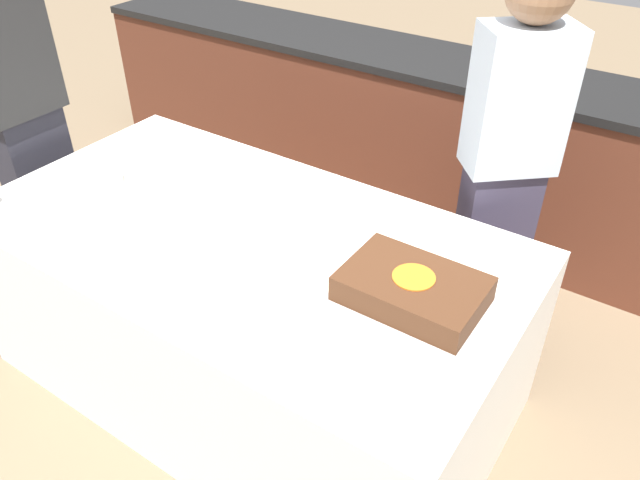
# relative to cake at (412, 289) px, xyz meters

# --- Properties ---
(ground_plane) EXTENTS (14.00, 14.00, 0.00)m
(ground_plane) POSITION_rel_cake_xyz_m (-0.67, -0.01, -0.81)
(ground_plane) COLOR #7A664C
(back_counter) EXTENTS (4.40, 0.58, 0.92)m
(back_counter) POSITION_rel_cake_xyz_m (-0.67, 1.60, -0.35)
(back_counter) COLOR #5B2D1E
(back_counter) RESTS_ON ground_plane
(dining_table) EXTENTS (2.00, 1.07, 0.76)m
(dining_table) POSITION_rel_cake_xyz_m (-0.67, -0.01, -0.43)
(dining_table) COLOR white
(dining_table) RESTS_ON ground_plane
(cake) EXTENTS (0.46, 0.33, 0.09)m
(cake) POSITION_rel_cake_xyz_m (0.00, 0.00, 0.00)
(cake) COLOR #B7B2AD
(cake) RESTS_ON dining_table
(plate_stack) EXTENTS (0.21, 0.21, 0.06)m
(plate_stack) POSITION_rel_cake_xyz_m (-1.36, -0.09, -0.01)
(plate_stack) COLOR white
(plate_stack) RESTS_ON dining_table
(side_plate_near_cake) EXTENTS (0.17, 0.17, 0.00)m
(side_plate_near_cake) POSITION_rel_cake_xyz_m (0.04, 0.28, -0.04)
(side_plate_near_cake) COLOR white
(side_plate_near_cake) RESTS_ON dining_table
(utensil_pile) EXTENTS (0.14, 0.10, 0.02)m
(utensil_pile) POSITION_rel_cake_xyz_m (-0.64, -0.44, -0.04)
(utensil_pile) COLOR white
(utensil_pile) RESTS_ON dining_table
(person_cutting_cake) EXTENTS (0.37, 0.36, 1.64)m
(person_cutting_cake) POSITION_rel_cake_xyz_m (0.00, 0.75, 0.07)
(person_cutting_cake) COLOR #383347
(person_cutting_cake) RESTS_ON ground_plane
(person_seated_left) EXTENTS (0.22, 0.35, 1.67)m
(person_seated_left) POSITION_rel_cake_xyz_m (-1.89, -0.01, 0.08)
(person_seated_left) COLOR #282833
(person_seated_left) RESTS_ON ground_plane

